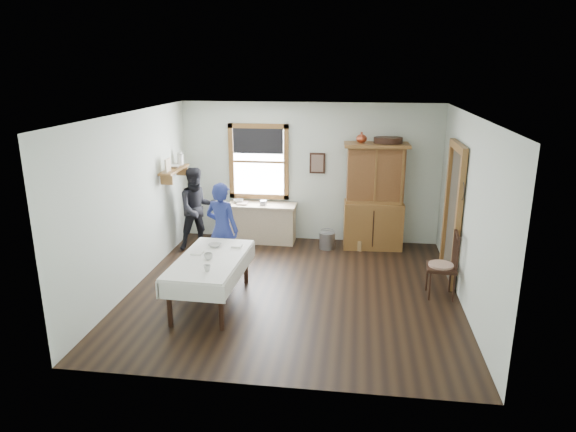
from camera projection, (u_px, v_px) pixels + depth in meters
The scene contains 20 objects.
room at pixel (294, 207), 7.60m from camera, with size 5.01×5.01×2.70m.
window at pixel (259, 157), 9.99m from camera, with size 1.18×0.07×1.48m.
doorway at pixel (454, 209), 8.14m from camera, with size 0.09×1.14×2.22m.
wall_shelf at pixel (175, 168), 9.30m from camera, with size 0.24×1.00×0.44m.
framed_picture at pixel (317, 163), 9.86m from camera, with size 0.30×0.04×0.40m, color black.
rug_beater at pixel (463, 183), 7.46m from camera, with size 0.27×0.27×0.01m, color black.
work_counter at pixel (262, 223), 10.09m from camera, with size 1.34×0.51×0.76m, color #CAAF8C.
china_hutch at pixel (374, 197), 9.59m from camera, with size 1.17×0.56×2.00m, color olive.
dining_table at pixel (211, 280), 7.47m from camera, with size 0.93×1.76×0.70m, color white.
spindle_chair at pixel (442, 264), 7.65m from camera, with size 0.47×0.47×1.02m, color black.
pail at pixel (327, 240), 9.76m from camera, with size 0.30×0.30×0.32m, color gray.
wicker_basket at pixel (355, 243), 9.77m from camera, with size 0.34×0.24×0.20m, color olive.
woman_blue at pixel (222, 233), 8.38m from camera, with size 0.53×0.35×1.46m, color navy.
figure_dark at pixel (198, 212), 9.63m from camera, with size 0.70×0.55×1.44m, color black.
table_cup_a at pixel (208, 256), 7.30m from camera, with size 0.12×0.12×0.10m, color silver.
table_cup_b at pixel (207, 268), 6.89m from camera, with size 0.09×0.09×0.09m, color silver.
table_bowl at pixel (215, 245), 7.81m from camera, with size 0.21×0.21×0.05m, color silver.
counter_book at pixel (238, 203), 10.01m from camera, with size 0.17×0.23×0.02m, color brown.
counter_bowl at pixel (238, 201), 10.08m from camera, with size 0.19×0.19×0.06m, color silver.
shelf_bowl at pixel (175, 166), 9.31m from camera, with size 0.22×0.22×0.05m, color silver.
Camera 1 is at (0.90, -7.27, 3.37)m, focal length 32.00 mm.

